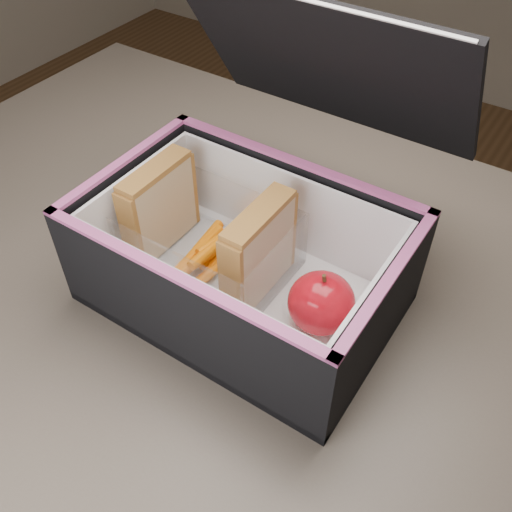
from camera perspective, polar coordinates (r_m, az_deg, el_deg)
The scene contains 8 objects.
kitchen_table at distance 0.74m, azimuth -0.05°, elevation -8.21°, with size 1.20×0.80×0.75m.
lunch_bag at distance 0.61m, azimuth -1.00°, elevation 0.60°, with size 0.33×0.34×0.30m.
plastic_tub at distance 0.65m, azimuth -4.81°, elevation 1.50°, with size 0.18×0.13×0.08m, color white, non-canonical shape.
sandwich_left at distance 0.67m, azimuth -9.62°, elevation 4.92°, with size 0.03×0.10×0.11m.
sandwich_right at distance 0.61m, azimuth 0.29°, elevation 0.44°, with size 0.03×0.10×0.11m.
carrot_sticks at distance 0.67m, azimuth -3.95°, elevation 0.86°, with size 0.06×0.14×0.03m.
paper_napkin at distance 0.61m, azimuth 6.52°, elevation -7.14°, with size 0.07×0.07×0.01m, color white.
red_apple at distance 0.59m, azimuth 6.55°, elevation -4.68°, with size 0.08×0.08×0.07m.
Camera 1 is at (0.25, -0.37, 1.25)m, focal length 40.00 mm.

